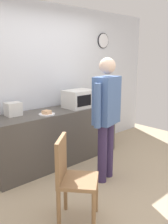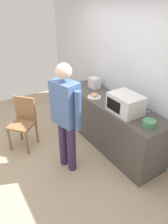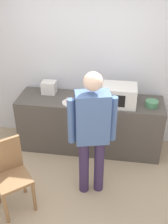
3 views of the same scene
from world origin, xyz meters
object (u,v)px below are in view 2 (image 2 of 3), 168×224
Objects in this scene: fork_utensil at (145,112)px; toaster at (95,83)px; microwave at (125,104)px; person_standing at (66,113)px; spoon_utensil at (140,107)px; wooden_chair at (23,120)px; sandwich_plate at (94,96)px; salad_bowl at (149,123)px.

toaster is at bearing -177.25° from fork_utensil.
microwave is 0.29× the size of person_standing.
fork_utensil and spoon_utensil have the same top height.
wooden_chair is (-0.13, -1.48, -0.46)m from toaster.
wooden_chair is at bearing -94.85° from toaster.
salad_bowl is (1.20, 0.08, 0.02)m from sandwich_plate.
spoon_utensil is 1.27m from person_standing.
microwave is 0.93m from person_standing.
fork_utensil is (-0.31, 0.26, -0.04)m from salad_bowl.
wooden_chair is at bearing -134.45° from microwave.
person_standing is at bearing 21.73° from wooden_chair.
toaster is at bearing 85.15° from wooden_chair.
salad_bowl is at bearing 49.39° from person_standing.
salad_bowl is at bearing -34.58° from spoon_utensil.
fork_utensil is at bearing -22.75° from spoon_utensil.
spoon_utensil is at bearing 6.82° from toaster.
sandwich_plate is at bearing -176.07° from salad_bowl.
wooden_chair is (-1.73, -1.28, -0.41)m from salad_bowl.
sandwich_plate is 0.26× the size of wooden_chair.
salad_bowl is 2.19m from wooden_chair.
spoon_utensil is at bearing 76.92° from person_standing.
microwave is 2.94× the size of fork_utensil.
microwave is 1.14m from toaster.
wooden_chair is (-0.52, -1.19, -0.38)m from sandwich_plate.
toaster is 1.29× the size of spoon_utensil.
microwave is 2.03× the size of sandwich_plate.
sandwich_plate is at bearing -174.21° from microwave.
fork_utensil is at bearing 2.75° from toaster.
wooden_chair is (-1.24, -1.27, -0.51)m from microwave.
wooden_chair is (-1.24, -1.61, -0.37)m from spoon_utensil.
sandwich_plate is 0.14× the size of person_standing.
sandwich_plate is 0.95m from fork_utensil.
salad_bowl is 1.10× the size of fork_utensil.
person_standing reaches higher than salad_bowl.
fork_utensil is at bearing 68.48° from person_standing.
fork_utensil is at bearing 57.95° from microwave.
microwave is 0.37m from spoon_utensil.
toaster is at bearing 172.90° from salad_bowl.
sandwich_plate reaches higher than fork_utensil.
spoon_utensil is at bearing 30.02° from sandwich_plate.
person_standing is 1.84× the size of wooden_chair.
spoon_utensil is 0.18× the size of wooden_chair.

